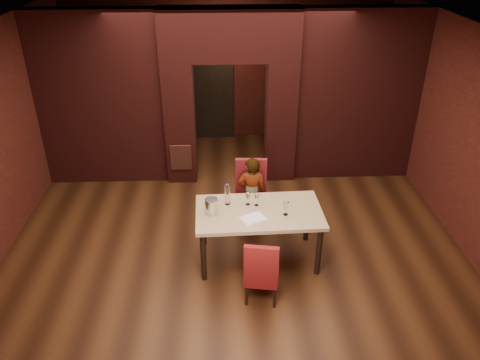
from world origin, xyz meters
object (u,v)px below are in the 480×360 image
object	(u,v)px
wine_glass_c	(286,208)
wine_bucket	(212,206)
dining_table	(258,235)
chair_far	(251,196)
potted_plant	(302,215)
person_seated	(252,194)
chair_near	(262,268)
wine_glass_a	(248,199)
water_bottle	(227,194)
wine_glass_b	(257,200)

from	to	relation	value
wine_glass_c	wine_bucket	distance (m)	1.04
dining_table	chair_far	distance (m)	0.89
potted_plant	wine_bucket	bearing A→B (deg)	-148.83
wine_bucket	person_seated	bearing A→B (deg)	53.59
person_seated	potted_plant	world-z (taller)	person_seated
chair_near	wine_glass_a	distance (m)	1.11
person_seated	potted_plant	size ratio (longest dim) A/B	3.40
chair_far	chair_near	bearing A→B (deg)	-85.56
water_bottle	wine_glass_b	bearing A→B (deg)	-7.49
wine_glass_c	wine_bucket	bearing A→B (deg)	175.44
chair_near	person_seated	xyz separation A→B (m)	(-0.04, 1.63, 0.16)
chair_far	chair_near	size ratio (longest dim) A/B	1.17
chair_far	wine_glass_c	distance (m)	1.14
wine_bucket	dining_table	bearing A→B (deg)	2.76
wine_glass_b	potted_plant	size ratio (longest dim) A/B	0.49
wine_glass_a	water_bottle	distance (m)	0.31
wine_bucket	potted_plant	world-z (taller)	wine_bucket
wine_glass_b	potted_plant	bearing A→B (deg)	40.70
water_bottle	chair_near	bearing A→B (deg)	-67.42
chair_near	wine_glass_b	distance (m)	1.08
wine_glass_a	water_bottle	size ratio (longest dim) A/B	0.56
wine_glass_a	wine_bucket	bearing A→B (deg)	-158.43
chair_far	wine_glass_c	bearing A→B (deg)	-63.95
potted_plant	wine_glass_c	bearing A→B (deg)	-113.90
person_seated	wine_glass_c	bearing A→B (deg)	115.48
dining_table	wine_bucket	distance (m)	0.86
dining_table	potted_plant	size ratio (longest dim) A/B	4.77
water_bottle	potted_plant	bearing A→B (deg)	27.71
chair_far	water_bottle	world-z (taller)	water_bottle
wine_glass_c	wine_bucket	xyz separation A→B (m)	(-1.04, 0.08, 0.01)
person_seated	wine_glass_a	bearing A→B (deg)	82.42
wine_glass_a	potted_plant	size ratio (longest dim) A/B	0.49
chair_far	wine_glass_a	size ratio (longest dim) A/B	6.05
water_bottle	potted_plant	xyz separation A→B (m)	(1.24, 0.65, -0.82)
wine_glass_b	water_bottle	distance (m)	0.43
person_seated	water_bottle	world-z (taller)	person_seated
dining_table	chair_near	size ratio (longest dim) A/B	1.86
dining_table	wine_glass_b	bearing A→B (deg)	98.32
dining_table	wine_bucket	xyz separation A→B (m)	(-0.67, -0.03, 0.53)
wine_glass_b	chair_near	bearing A→B (deg)	-89.40
chair_far	wine_bucket	distance (m)	1.17
chair_far	person_seated	distance (m)	0.11
chair_near	wine_glass_a	world-z (taller)	wine_glass_a
wine_bucket	potted_plant	size ratio (longest dim) A/B	0.60
chair_near	potted_plant	distance (m)	1.89
dining_table	wine_glass_b	size ratio (longest dim) A/B	9.72
person_seated	wine_glass_a	world-z (taller)	person_seated
person_seated	chair_near	bearing A→B (deg)	92.40
wine_bucket	wine_glass_a	bearing A→B (deg)	21.57
wine_glass_c	chair_near	bearing A→B (deg)	-118.12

